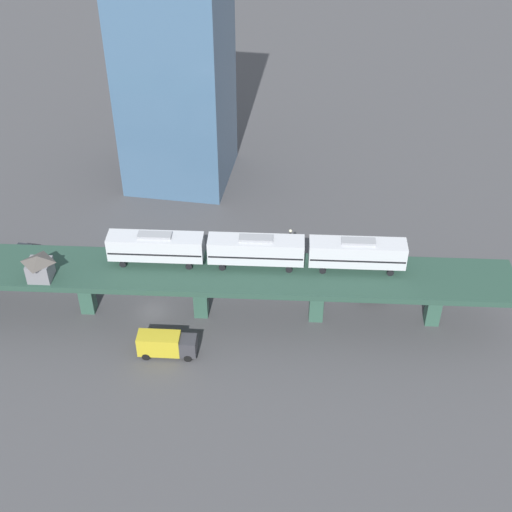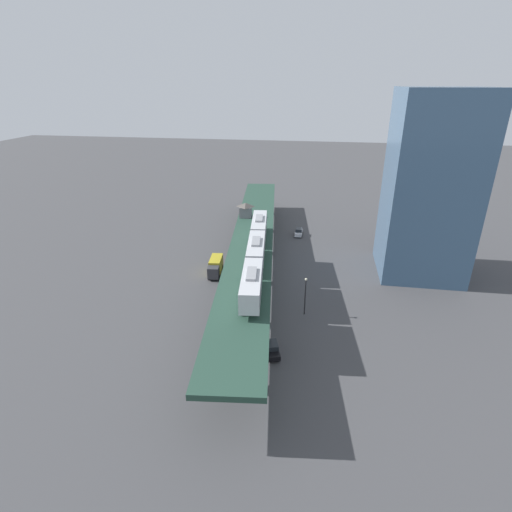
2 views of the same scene
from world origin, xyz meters
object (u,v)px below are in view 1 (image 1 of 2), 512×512
object	(u,v)px
street_car_black	(372,292)
office_tower	(176,75)
subway_train	(256,249)
street_car_white	(25,252)
delivery_truck	(166,344)
street_lamp	(290,246)
signal_hut	(39,266)

from	to	relation	value
street_car_black	office_tower	bearing A→B (deg)	-128.91
subway_train	street_car_white	distance (m)	36.43
delivery_truck	street_lamp	world-z (taller)	street_lamp
office_tower	signal_hut	bearing A→B (deg)	-12.02
signal_hut	street_car_black	world-z (taller)	signal_hut
delivery_truck	street_car_white	bearing A→B (deg)	-121.72
delivery_truck	street_lamp	xyz separation A→B (m)	(-19.07, 12.85, 2.35)
street_car_black	office_tower	xyz separation A→B (m)	(-26.56, -32.91, 17.06)
subway_train	delivery_truck	bearing A→B (deg)	-43.36
office_tower	street_car_black	bearing A→B (deg)	51.09
street_car_black	delivery_truck	size ratio (longest dim) A/B	0.64
subway_train	street_lamp	xyz separation A→B (m)	(-8.99, 3.32, -5.82)
signal_hut	street_lamp	xyz separation A→B (m)	(-15.69, 29.19, -5.08)
street_lamp	office_tower	bearing A→B (deg)	-136.78
signal_hut	street_lamp	world-z (taller)	signal_hut
street_car_black	street_lamp	bearing A→B (deg)	-109.28
street_car_white	delivery_truck	size ratio (longest dim) A/B	0.60
street_lamp	office_tower	world-z (taller)	office_tower
subway_train	office_tower	bearing A→B (deg)	-150.53
street_car_white	office_tower	size ratio (longest dim) A/B	0.12
delivery_truck	signal_hut	bearing A→B (deg)	-101.69
delivery_truck	office_tower	size ratio (longest dim) A/B	0.21
subway_train	office_tower	distance (m)	36.97
street_car_white	subway_train	bearing A→B (deg)	80.91
subway_train	delivery_truck	world-z (taller)	subway_train
signal_hut	street_car_black	distance (m)	43.41
signal_hut	street_car_white	distance (m)	17.31
subway_train	office_tower	xyz separation A→B (m)	(-31.41, -17.75, 8.07)
signal_hut	delivery_truck	xyz separation A→B (m)	(3.38, 16.35, -7.43)
street_lamp	delivery_truck	bearing A→B (deg)	-33.96
delivery_truck	office_tower	distance (m)	45.31
street_car_black	street_lamp	xyz separation A→B (m)	(-4.14, -11.84, 3.17)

